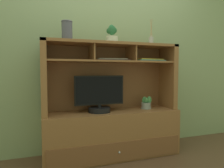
{
  "coord_description": "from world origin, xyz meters",
  "views": [
    {
      "loc": [
        -0.75,
        -2.23,
        1.0
      ],
      "look_at": [
        0.0,
        0.0,
        0.85
      ],
      "focal_mm": 32.21,
      "sensor_mm": 36.0,
      "label": 1
    }
  ],
  "objects": [
    {
      "name": "potted_succulent",
      "position": [
        -0.0,
        -0.0,
        1.42
      ],
      "size": [
        0.15,
        0.15,
        0.21
      ],
      "color": "beige",
      "rests_on": "media_console"
    },
    {
      "name": "magazine_stack_left",
      "position": [
        0.02,
        0.05,
        1.14
      ],
      "size": [
        0.4,
        0.21,
        0.03
      ],
      "color": "slate",
      "rests_on": "media_console"
    },
    {
      "name": "back_wall",
      "position": [
        0.0,
        0.26,
        1.4
      ],
      "size": [
        6.0,
        0.02,
        2.8
      ],
      "primitive_type": "cube",
      "color": "#8AA072",
      "rests_on": "ground"
    },
    {
      "name": "magazine_stack_centre",
      "position": [
        0.47,
        -0.03,
        1.14
      ],
      "size": [
        0.37,
        0.24,
        0.03
      ],
      "color": "#3E716E",
      "rests_on": "media_console"
    },
    {
      "name": "potted_orchid",
      "position": [
        0.45,
        -0.01,
        0.6
      ],
      "size": [
        0.13,
        0.13,
        0.15
      ],
      "color": "gray",
      "rests_on": "media_console"
    },
    {
      "name": "tv_monitor",
      "position": [
        -0.16,
        -0.03,
        0.71
      ],
      "size": [
        0.57,
        0.25,
        0.42
      ],
      "color": "black",
      "rests_on": "media_console"
    },
    {
      "name": "diffuser_bottle",
      "position": [
        0.51,
        -0.0,
        1.38
      ],
      "size": [
        0.06,
        0.06,
        0.31
      ],
      "color": "#B1AEA8",
      "rests_on": "media_console"
    },
    {
      "name": "media_console",
      "position": [
        0.0,
        0.01,
        0.4
      ],
      "size": [
        1.57,
        0.5,
        1.33
      ],
      "color": "brown",
      "rests_on": "ground"
    },
    {
      "name": "ceramic_vase",
      "position": [
        -0.51,
        -0.01,
        1.44
      ],
      "size": [
        0.12,
        0.12,
        0.21
      ],
      "color": "#4F4F5E",
      "rests_on": "media_console"
    },
    {
      "name": "floor_plane",
      "position": [
        0.0,
        0.0,
        -0.01
      ],
      "size": [
        6.0,
        6.0,
        0.02
      ],
      "primitive_type": "cube",
      "color": "brown",
      "rests_on": "ground"
    }
  ]
}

